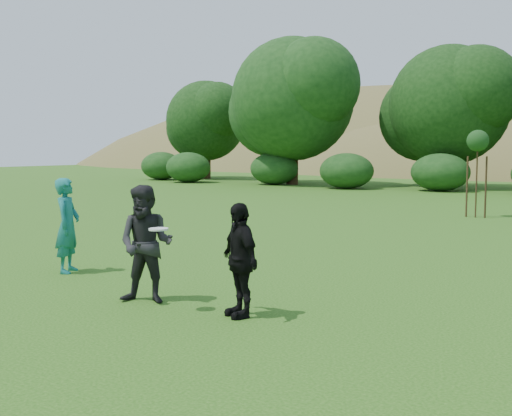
% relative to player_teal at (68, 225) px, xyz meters
% --- Properties ---
extents(ground, '(120.00, 120.00, 0.00)m').
position_rel_player_teal_xyz_m(ground, '(2.39, -0.38, -0.86)').
color(ground, '#19470C').
rests_on(ground, ground).
extents(player_teal, '(0.66, 0.75, 1.73)m').
position_rel_player_teal_xyz_m(player_teal, '(0.00, 0.00, 0.00)').
color(player_teal, '#186E6C').
rests_on(player_teal, ground).
extents(player_grey, '(1.02, 0.92, 1.73)m').
position_rel_player_teal_xyz_m(player_grey, '(2.79, -0.93, 0.00)').
color(player_grey, black).
rests_on(player_grey, ground).
extents(player_black, '(0.97, 0.79, 1.55)m').
position_rel_player_teal_xyz_m(player_black, '(4.38, -0.82, -0.09)').
color(player_black, black).
rests_on(player_black, ground).
extents(frisbee, '(0.27, 0.27, 0.03)m').
position_rel_player_teal_xyz_m(frisbee, '(3.32, -1.25, 0.30)').
color(frisbee, white).
rests_on(frisbee, ground).
extents(sapling, '(0.70, 0.70, 2.85)m').
position_rel_player_teal_xyz_m(sapling, '(3.83, 13.57, 1.55)').
color(sapling, '#3A2716').
rests_on(sapling, ground).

